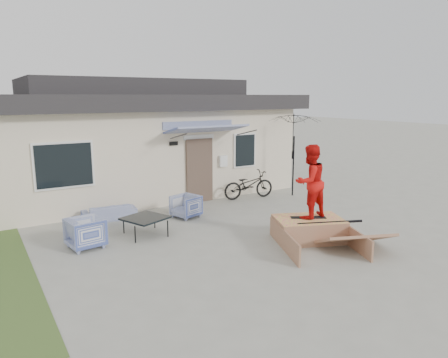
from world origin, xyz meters
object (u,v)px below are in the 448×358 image
loveseat (109,210)px  skate_ramp (309,229)px  skater (310,180)px  armchair_left (86,231)px  coffee_table (145,226)px  bicycle (249,182)px  patio_umbrella (294,146)px  armchair_right (186,205)px  skateboard (308,217)px

loveseat → skate_ramp: 5.60m
skater → armchair_left: bearing=-29.0°
loveseat → skater: size_ratio=0.83×
coffee_table → bicycle: (4.42, 1.76, 0.35)m
armchair_left → loveseat: bearing=-38.1°
loveseat → bicycle: bicycle is taller
loveseat → skater: skater is taller
armchair_left → patio_umbrella: size_ratio=0.35×
coffee_table → skater: (3.28, -2.38, 1.25)m
skater → bicycle: bearing=-108.8°
loveseat → patio_umbrella: bearing=-179.8°
patio_umbrella → skater: (-2.72, -3.69, -0.27)m
armchair_right → coffee_table: (-1.58, -0.87, -0.13)m
loveseat → skate_ramp: loveseat is taller
armchair_right → skateboard: bearing=10.6°
skater → loveseat: bearing=-52.4°
skate_ramp → bicycle: bearing=96.6°
bicycle → skate_ramp: size_ratio=0.85×
bicycle → skater: (-1.14, -4.15, 0.90)m
armchair_left → coffee_table: armchair_left is taller
skateboard → loveseat: bearing=161.5°
loveseat → skateboard: 5.58m
loveseat → bicycle: bearing=-175.9°
armchair_right → skateboard: (1.71, -3.25, 0.20)m
skateboard → skater: size_ratio=0.48×
patio_umbrella → skater: 4.59m
armchair_right → skater: bearing=10.6°
bicycle → patio_umbrella: 2.02m
armchair_right → patio_umbrella: 4.66m
coffee_table → skater: bearing=-36.0°
bicycle → skateboard: bicycle is taller
coffee_table → bicycle: size_ratio=0.52×
patio_umbrella → skate_ramp: 4.87m
armchair_right → loveseat: bearing=-133.0°
loveseat → armchair_right: armchair_right is taller
loveseat → armchair_right: 2.17m
skate_ramp → skateboard: (0.02, 0.05, 0.29)m
armchair_left → armchair_right: size_ratio=1.09×
coffee_table → skate_ramp: skate_ramp is taller
loveseat → bicycle: size_ratio=0.82×
skate_ramp → coffee_table: bearing=165.4°
skate_ramp → loveseat: bearing=152.7°
skate_ramp → skateboard: bearing=90.0°
coffee_table → bicycle: bicycle is taller
patio_umbrella → coffee_table: bearing=-167.7°
coffee_table → bicycle: 4.78m
loveseat → armchair_left: size_ratio=1.90×
coffee_table → skater: skater is taller
coffee_table → skate_ramp: 4.07m
bicycle → skate_ramp: bearing=173.2°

